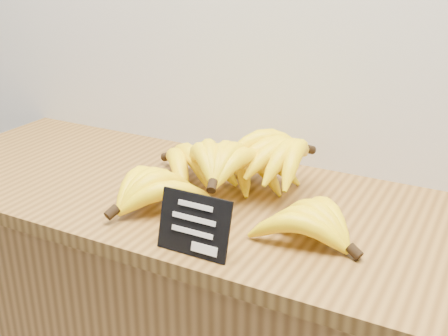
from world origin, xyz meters
The scene contains 3 objects.
counter_top centered at (0.13, 2.75, 0.92)m, with size 1.55×0.54×0.03m, color olive.
chalkboard_sign centered at (0.16, 2.53, 0.98)m, with size 0.13×0.01×0.11m, color black.
banana_pile centered at (0.12, 2.75, 0.98)m, with size 0.55×0.42×0.12m.
Camera 1 is at (0.60, 1.81, 1.43)m, focal length 45.00 mm.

